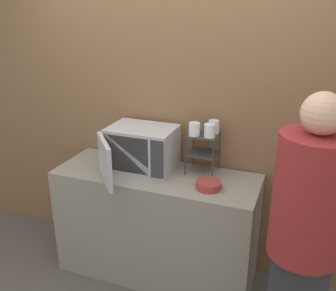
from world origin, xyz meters
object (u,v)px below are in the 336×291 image
microwave (140,148)px  bowl (209,185)px  dish_rack (203,145)px  glass_front_left (194,129)px  person (306,226)px  glass_back_right (214,127)px  glass_front_right (210,131)px

microwave → bowl: bearing=-14.0°
dish_rack → glass_front_left: (-0.05, -0.06, 0.14)m
glass_front_left → person: bearing=-33.0°
microwave → glass_back_right: glass_back_right is taller
dish_rack → glass_back_right: 0.16m
person → glass_front_left: bearing=147.0°
bowl → dish_rack: bearing=115.5°
microwave → glass_front_right: (0.54, 0.05, 0.20)m
microwave → glass_front_left: size_ratio=7.01×
microwave → glass_front_right: glass_front_right is taller
glass_back_right → bowl: bearing=-79.6°
microwave → glass_front_left: (0.42, 0.05, 0.20)m
glass_front_left → bowl: bearing=-48.4°
glass_front_left → bowl: size_ratio=0.54×
microwave → person: 1.36m
glass_back_right → bowl: glass_back_right is taller
dish_rack → glass_front_left: glass_front_left is taller
microwave → glass_front_left: 0.47m
glass_front_right → dish_rack: bearing=141.0°
microwave → dish_rack: microwave is taller
glass_front_right → bowl: (0.06, -0.20, -0.34)m
dish_rack → glass_front_right: size_ratio=3.19×
glass_front_left → bowl: glass_front_left is taller
dish_rack → glass_front_left: size_ratio=3.19×
dish_rack → glass_front_left: 0.16m
bowl → glass_back_right: bearing=100.4°
microwave → person: (1.26, -0.50, -0.11)m
microwave → dish_rack: (0.48, 0.10, 0.06)m
microwave → bowl: (0.60, -0.15, -0.14)m
glass_front_left → glass_front_right: 0.12m
microwave → person: size_ratio=0.40×
glass_back_right → glass_front_right: 0.10m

